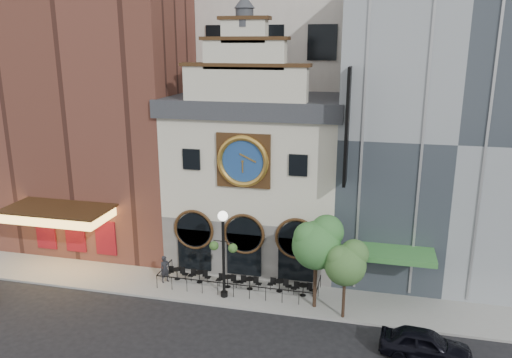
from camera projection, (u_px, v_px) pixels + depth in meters
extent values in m
plane|color=black|center=(228.00, 308.00, 31.02)|extent=(120.00, 120.00, 0.00)
cube|color=gray|center=(239.00, 289.00, 33.35)|extent=(44.00, 5.00, 0.15)
cube|color=#605E5B|center=(258.00, 231.00, 37.96)|extent=(12.00, 8.00, 4.00)
cube|color=beige|center=(258.00, 160.00, 36.51)|extent=(12.00, 8.00, 7.00)
cube|color=#2D3035|center=(258.00, 104.00, 35.44)|extent=(12.60, 8.60, 1.20)
cube|color=#392311|center=(243.00, 161.00, 32.45)|extent=(3.60, 0.25, 3.60)
cylinder|color=navy|center=(243.00, 161.00, 32.32)|extent=(3.10, 0.12, 3.10)
torus|color=gold|center=(243.00, 161.00, 32.24)|extent=(3.46, 0.36, 3.46)
cylinder|color=#2D3035|center=(245.00, 18.00, 30.56)|extent=(1.10, 1.10, 1.10)
cone|color=#2D3035|center=(244.00, 1.00, 30.31)|extent=(1.30, 1.30, 0.80)
cube|color=brown|center=(106.00, 86.00, 40.00)|extent=(14.00, 12.00, 25.00)
cube|color=#FFBF59|center=(59.00, 214.00, 34.96)|extent=(7.00, 3.40, 0.70)
cube|color=#392311|center=(58.00, 208.00, 34.84)|extent=(7.40, 3.80, 0.15)
cube|color=maroon|center=(75.00, 235.00, 37.09)|extent=(5.60, 0.15, 2.60)
cube|color=gray|center=(445.00, 129.00, 34.81)|extent=(14.00, 12.00, 20.00)
cube|color=#3B803A|center=(397.00, 255.00, 30.49)|extent=(4.50, 2.40, 0.35)
cube|color=black|center=(347.00, 127.00, 29.42)|extent=(0.18, 1.60, 7.00)
cylinder|color=black|center=(177.00, 269.00, 34.33)|extent=(0.68, 0.68, 0.03)
cylinder|color=black|center=(177.00, 274.00, 34.43)|extent=(0.06, 0.06, 0.72)
cylinder|color=black|center=(199.00, 272.00, 33.88)|extent=(0.68, 0.68, 0.03)
cylinder|color=black|center=(199.00, 277.00, 33.98)|extent=(0.06, 0.06, 0.72)
cylinder|color=black|center=(227.00, 277.00, 33.23)|extent=(0.68, 0.68, 0.03)
cylinder|color=black|center=(228.00, 282.00, 33.33)|extent=(0.06, 0.06, 0.72)
cylinder|color=black|center=(250.00, 279.00, 32.94)|extent=(0.68, 0.68, 0.03)
cylinder|color=black|center=(250.00, 284.00, 33.04)|extent=(0.06, 0.06, 0.72)
cylinder|color=black|center=(279.00, 281.00, 32.63)|extent=(0.68, 0.68, 0.03)
cylinder|color=black|center=(279.00, 286.00, 32.73)|extent=(0.06, 0.06, 0.72)
cylinder|color=black|center=(303.00, 285.00, 32.09)|extent=(0.68, 0.68, 0.03)
cylinder|color=black|center=(303.00, 290.00, 32.19)|extent=(0.06, 0.06, 0.72)
imported|color=black|center=(425.00, 344.00, 25.95)|extent=(4.79, 2.28, 1.58)
imported|color=black|center=(165.00, 269.00, 33.92)|extent=(0.79, 0.81, 1.88)
cylinder|color=black|center=(224.00, 259.00, 31.50)|extent=(0.19, 0.19, 5.28)
cylinder|color=black|center=(224.00, 294.00, 32.15)|extent=(0.46, 0.46, 0.32)
sphere|color=white|center=(223.00, 216.00, 30.75)|extent=(0.63, 0.63, 0.63)
sphere|color=#2D5321|center=(214.00, 246.00, 31.48)|extent=(0.59, 0.59, 0.59)
sphere|color=#2D5321|center=(233.00, 248.00, 31.10)|extent=(0.59, 0.59, 0.59)
cylinder|color=#382619|center=(344.00, 297.00, 29.44)|extent=(0.19, 0.19, 2.61)
sphere|color=#356026|center=(345.00, 265.00, 28.90)|extent=(2.42, 2.42, 2.42)
sphere|color=#356026|center=(354.00, 254.00, 28.88)|extent=(1.68, 1.68, 1.68)
sphere|color=#356026|center=(339.00, 258.00, 28.68)|extent=(1.49, 1.49, 1.49)
cylinder|color=#382619|center=(315.00, 283.00, 30.55)|extent=(0.23, 0.23, 3.18)
sphere|color=#2C6829|center=(316.00, 245.00, 29.90)|extent=(2.95, 2.95, 2.95)
sphere|color=#2C6829|center=(327.00, 232.00, 29.88)|extent=(2.04, 2.04, 2.04)
sphere|color=#2C6829|center=(309.00, 237.00, 29.64)|extent=(1.82, 1.82, 1.82)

